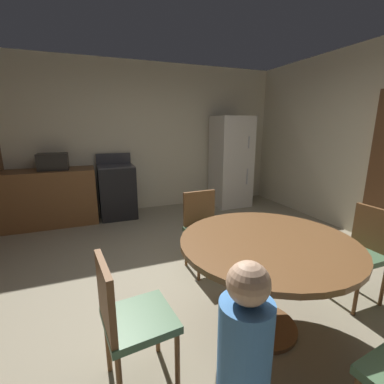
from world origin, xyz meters
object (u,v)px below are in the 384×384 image
Objects in this scene: chair_east at (362,248)px; person_child at (243,374)px; microwave at (53,162)px; refrigerator at (231,162)px; chair_west at (128,316)px; oven_range at (117,191)px; dining_table at (267,258)px; chair_north at (204,225)px.

person_child is at bearing 23.11° from chair_east.
person_child is at bearing -75.28° from microwave.
refrigerator reaches higher than chair_west.
oven_range is 2.26m from refrigerator.
oven_range is at bearing 43.12° from person_child.
refrigerator reaches higher than chair_east.
refrigerator is at bearing 65.30° from dining_table.
microwave is 0.34× the size of dining_table.
chair_west is (-0.29, -3.34, 0.03)m from oven_range.
refrigerator reaches higher than microwave.
microwave is 0.40× the size of person_child.
microwave reaches higher than person_child.
chair_west is (0.66, -3.34, -0.53)m from microwave.
chair_east is at bearing -97.23° from refrigerator.
oven_range reaches higher than chair_west.
chair_west is (-1.05, -0.12, -0.11)m from dining_table.
chair_north is at bearing 92.95° from dining_table.
oven_range is 1.26× the size of chair_north.
person_child is (-1.73, -0.76, 0.08)m from chair_east.
microwave reaches higher than chair_west.
oven_range reaches higher than dining_table.
dining_table is 1.06m from chair_west.
refrigerator is 1.35× the size of dining_table.
chair_east is at bearing 0.64° from dining_table.
oven_range is at bearing 0.22° from microwave.
oven_range is at bearing 78.71° from chair_west.
chair_west is at bearing 73.19° from person_child.
microwave is (-3.17, 0.05, 0.15)m from refrigerator.
chair_west is (-2.11, -0.13, 0.00)m from chair_east.
microwave is 4.27m from chair_east.
dining_table is 1.50× the size of chair_west.
refrigerator is at bearing -1.39° from oven_range.
chair_north is at bearing -52.61° from microwave.
oven_range is at bearing 178.61° from refrigerator.
dining_table is at bearing -0.00° from chair_north.
oven_range is 3.98m from person_child.
chair_west is 0.80× the size of person_child.
refrigerator is 3.50m from dining_table.
person_child reaches higher than dining_table.
microwave is 0.51× the size of chair_west.
refrigerator reaches higher than person_child.
microwave reaches higher than oven_range.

